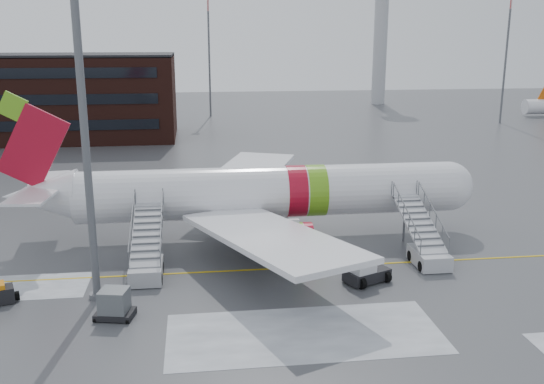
{
  "coord_description": "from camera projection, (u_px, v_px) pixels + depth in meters",
  "views": [
    {
      "loc": [
        -11.28,
        -37.72,
        14.74
      ],
      "look_at": [
        -5.9,
        3.62,
        4.0
      ],
      "focal_mm": 40.0,
      "sensor_mm": 36.0,
      "label": 1
    }
  ],
  "objects": [
    {
      "name": "ground",
      "position": [
        364.0,
        259.0,
        41.31
      ],
      "size": [
        260.0,
        260.0,
        0.0
      ],
      "primitive_type": "plane",
      "color": "#494C4F",
      "rests_on": "ground"
    },
    {
      "name": "airliner",
      "position": [
        256.0,
        193.0,
        45.0
      ],
      "size": [
        35.03,
        32.97,
        11.18
      ],
      "color": "white",
      "rests_on": "ground"
    },
    {
      "name": "airstair_fwd",
      "position": [
        425.0,
        246.0,
        40.65
      ],
      "size": [
        2.05,
        7.7,
        3.48
      ],
      "color": "#B6B8BE",
      "rests_on": "ground"
    },
    {
      "name": "airstair_aft",
      "position": [
        147.0,
        259.0,
        38.35
      ],
      "size": [
        2.05,
        7.7,
        3.48
      ],
      "color": "#A3A5AA",
      "rests_on": "ground"
    },
    {
      "name": "pushback_tug",
      "position": [
        365.0,
        272.0,
        37.26
      ],
      "size": [
        3.13,
        2.83,
        1.58
      ],
      "color": "black",
      "rests_on": "ground"
    },
    {
      "name": "uld_container",
      "position": [
        114.0,
        305.0,
        32.52
      ],
      "size": [
        2.25,
        1.83,
        1.62
      ],
      "color": "black",
      "rests_on": "ground"
    },
    {
      "name": "light_mast_near",
      "position": [
        79.0,
        64.0,
        31.85
      ],
      "size": [
        1.2,
        1.2,
        25.79
      ],
      "color": "#595B60",
      "rests_on": "ground"
    },
    {
      "name": "control_tower",
      "position": [
        381.0,
        17.0,
        131.61
      ],
      "size": [
        6.4,
        6.4,
        30.0
      ],
      "color": "#B2B5BA",
      "rests_on": "ground"
    },
    {
      "name": "light_mast_far_ne",
      "position": [
        507.0,
        42.0,
        102.64
      ],
      "size": [
        1.2,
        1.2,
        24.25
      ],
      "color": "#595B60",
      "rests_on": "ground"
    },
    {
      "name": "light_mast_far_n",
      "position": [
        209.0,
        41.0,
        111.76
      ],
      "size": [
        1.2,
        1.2,
        24.25
      ],
      "color": "#595B60",
      "rests_on": "ground"
    }
  ]
}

